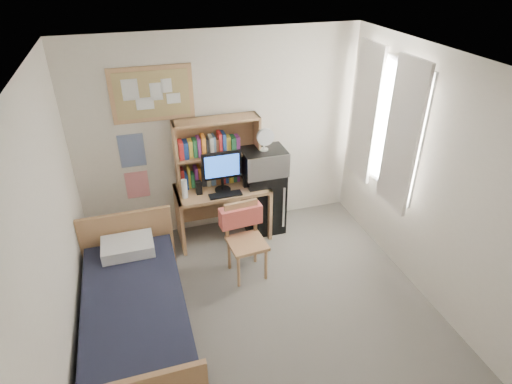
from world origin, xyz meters
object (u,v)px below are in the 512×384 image
object	(u,v)px
desk	(223,212)
mini_fridge	(263,200)
bed	(137,319)
speaker_right	(246,181)
bulletin_board	(152,94)
monitor	(222,172)
desk_chair	(247,243)
desk_fan	(264,140)
speaker_left	(199,188)
microwave	(264,161)

from	to	relation	value
desk	mini_fridge	size ratio (longest dim) A/B	1.37
bed	speaker_right	size ratio (longest dim) A/B	12.40
bulletin_board	mini_fridge	bearing A→B (deg)	-11.47
monitor	speaker_right	bearing A→B (deg)	-0.00
monitor	speaker_right	world-z (taller)	monitor
mini_fridge	bed	world-z (taller)	mini_fridge
desk_chair	speaker_right	distance (m)	0.89
bulletin_board	desk	size ratio (longest dim) A/B	0.80
monitor	speaker_right	distance (m)	0.35
monitor	desk	bearing A→B (deg)	90.00
desk	mini_fridge	distance (m)	0.57
desk	desk_fan	world-z (taller)	desk_fan
speaker_left	speaker_right	size ratio (longest dim) A/B	1.11
bulletin_board	speaker_right	distance (m)	1.53
bulletin_board	speaker_left	xyz separation A→B (m)	(0.40, -0.36, -1.10)
speaker_left	speaker_right	xyz separation A→B (m)	(0.60, 0.01, -0.01)
bed	desk_fan	world-z (taller)	desk_fan
speaker_left	speaker_right	world-z (taller)	speaker_left
mini_fridge	monitor	bearing A→B (deg)	-169.90
monitor	speaker_right	xyz separation A→B (m)	(0.30, 0.00, -0.18)
bed	desk_fan	distance (m)	2.53
desk_chair	desk_fan	bearing A→B (deg)	56.50
bulletin_board	desk_fan	size ratio (longest dim) A/B	3.46
desk	monitor	size ratio (longest dim) A/B	2.24
desk_chair	speaker_left	size ratio (longest dim) A/B	5.21
desk	desk_chair	size ratio (longest dim) A/B	1.30
bulletin_board	desk	bearing A→B (deg)	-23.02
bed	speaker_left	world-z (taller)	speaker_left
speaker_right	microwave	xyz separation A→B (m)	(0.26, 0.08, 0.20)
mini_fridge	microwave	size ratio (longest dim) A/B	1.57
mini_fridge	speaker_right	size ratio (longest dim) A/B	5.47
desk_chair	mini_fridge	xyz separation A→B (m)	(0.47, 0.88, -0.02)
speaker_right	desk_fan	world-z (taller)	desk_fan
desk_chair	monitor	distance (m)	0.95
bulletin_board	monitor	distance (m)	1.21
mini_fridge	desk_chair	bearing A→B (deg)	-118.21
bulletin_board	desk_chair	distance (m)	2.02
bulletin_board	mini_fridge	distance (m)	1.97
bed	monitor	size ratio (longest dim) A/B	3.71
desk_chair	speaker_left	world-z (taller)	speaker_left
mini_fridge	desk_fan	xyz separation A→B (m)	(0.00, -0.02, 0.88)
bulletin_board	desk_fan	bearing A→B (deg)	-12.34
desk	speaker_right	distance (m)	0.54
monitor	speaker_left	distance (m)	0.35
bed	speaker_right	xyz separation A→B (m)	(1.50, 1.42, 0.54)
desk_chair	mini_fridge	size ratio (longest dim) A/B	1.05
bulletin_board	speaker_left	world-z (taller)	bulletin_board
desk	desk_chair	bearing A→B (deg)	-84.42
mini_fridge	speaker_right	world-z (taller)	speaker_right
desk	speaker_left	distance (m)	0.55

